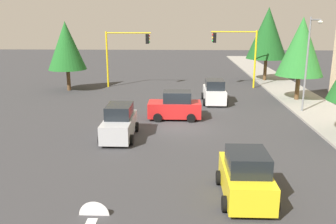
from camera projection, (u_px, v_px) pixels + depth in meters
The scene contains 13 objects.
ground_plane at pixel (180, 127), 23.35m from camera, with size 120.00×120.00×0.00m, color #353538.
sidewalk_kerb at pixel (315, 109), 27.79m from camera, with size 80.00×4.00×0.15m, color gray.
lane_arrow_near at pixel (91, 223), 12.33m from camera, with size 2.40×1.10×1.10m.
traffic_signal_far_right at pixel (124, 48), 36.09m from camera, with size 0.36×4.59×5.64m.
traffic_signal_far_left at pixel (238, 48), 35.65m from camera, with size 0.36×4.59×5.76m.
street_lamp_curbside at pixel (309, 55), 25.41m from camera, with size 2.15×0.28×7.00m.
tree_roadside_mid at pixel (301, 47), 29.56m from camera, with size 3.86×3.86×7.05m.
tree_roadside_far at pixel (268, 33), 39.07m from camera, with size 4.43×4.43×8.11m.
tree_opposite_side at pixel (66, 46), 34.26m from camera, with size 3.65×3.65×6.65m.
car_red at pixel (175, 106), 25.07m from camera, with size 2.03×3.69×1.98m.
car_white at pixel (214, 92), 29.92m from camera, with size 3.97×1.99×1.98m.
car_silver at pixel (119, 123), 21.07m from camera, with size 4.00×1.94×1.98m.
car_yellow at pixel (246, 177), 13.89m from camera, with size 3.61×2.04×1.98m.
Camera 1 is at (22.36, 0.08, 6.85)m, focal length 38.17 mm.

